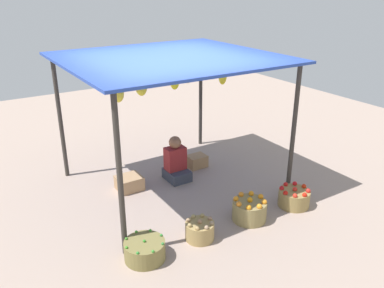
{
  "coord_description": "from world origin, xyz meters",
  "views": [
    {
      "loc": [
        -2.89,
        -5.22,
        3.17
      ],
      "look_at": [
        0.0,
        -0.63,
        0.95
      ],
      "focal_mm": 37.24,
      "sensor_mm": 36.0,
      "label": 1
    }
  ],
  "objects_px": {
    "wooden_crate_near_vendor": "(197,161)",
    "wooden_crate_stacked_rear": "(129,183)",
    "basket_potatoes": "(200,230)",
    "vendor_person": "(176,163)",
    "basket_green_chilies": "(145,250)",
    "basket_oranges": "(249,210)",
    "basket_red_tomatoes": "(294,198)"
  },
  "relations": [
    {
      "from": "wooden_crate_near_vendor",
      "to": "wooden_crate_stacked_rear",
      "type": "height_order",
      "value": "wooden_crate_stacked_rear"
    },
    {
      "from": "basket_potatoes",
      "to": "wooden_crate_near_vendor",
      "type": "distance_m",
      "value": 2.23
    },
    {
      "from": "vendor_person",
      "to": "basket_green_chilies",
      "type": "distance_m",
      "value": 2.17
    },
    {
      "from": "basket_oranges",
      "to": "wooden_crate_stacked_rear",
      "type": "xyz_separation_m",
      "value": [
        -1.08,
        1.75,
        -0.04
      ]
    },
    {
      "from": "basket_potatoes",
      "to": "wooden_crate_stacked_rear",
      "type": "height_order",
      "value": "basket_potatoes"
    },
    {
      "from": "basket_potatoes",
      "to": "wooden_crate_near_vendor",
      "type": "height_order",
      "value": "basket_potatoes"
    },
    {
      "from": "basket_potatoes",
      "to": "wooden_crate_near_vendor",
      "type": "bearing_deg",
      "value": 58.24
    },
    {
      "from": "basket_oranges",
      "to": "basket_red_tomatoes",
      "type": "distance_m",
      "value": 0.83
    },
    {
      "from": "wooden_crate_near_vendor",
      "to": "vendor_person",
      "type": "bearing_deg",
      "value": -158.28
    },
    {
      "from": "wooden_crate_near_vendor",
      "to": "basket_potatoes",
      "type": "bearing_deg",
      "value": -121.76
    },
    {
      "from": "vendor_person",
      "to": "wooden_crate_stacked_rear",
      "type": "xyz_separation_m",
      "value": [
        -0.83,
        0.09,
        -0.18
      ]
    },
    {
      "from": "basket_red_tomatoes",
      "to": "wooden_crate_stacked_rear",
      "type": "relative_size",
      "value": 1.18
    },
    {
      "from": "basket_red_tomatoes",
      "to": "wooden_crate_stacked_rear",
      "type": "xyz_separation_m",
      "value": [
        -1.91,
        1.81,
        -0.02
      ]
    },
    {
      "from": "basket_oranges",
      "to": "wooden_crate_stacked_rear",
      "type": "distance_m",
      "value": 2.05
    },
    {
      "from": "vendor_person",
      "to": "basket_oranges",
      "type": "height_order",
      "value": "vendor_person"
    },
    {
      "from": "basket_oranges",
      "to": "wooden_crate_near_vendor",
      "type": "height_order",
      "value": "basket_oranges"
    },
    {
      "from": "vendor_person",
      "to": "basket_red_tomatoes",
      "type": "bearing_deg",
      "value": -58.06
    },
    {
      "from": "wooden_crate_stacked_rear",
      "to": "basket_green_chilies",
      "type": "bearing_deg",
      "value": -108.03
    },
    {
      "from": "basket_green_chilies",
      "to": "wooden_crate_near_vendor",
      "type": "bearing_deg",
      "value": 43.67
    },
    {
      "from": "basket_potatoes",
      "to": "basket_green_chilies",
      "type": "bearing_deg",
      "value": 178.81
    },
    {
      "from": "basket_potatoes",
      "to": "basket_red_tomatoes",
      "type": "relative_size",
      "value": 0.81
    },
    {
      "from": "vendor_person",
      "to": "basket_potatoes",
      "type": "height_order",
      "value": "vendor_person"
    },
    {
      "from": "basket_green_chilies",
      "to": "basket_oranges",
      "type": "bearing_deg",
      "value": -0.18
    },
    {
      "from": "basket_oranges",
      "to": "wooden_crate_stacked_rear",
      "type": "height_order",
      "value": "basket_oranges"
    },
    {
      "from": "basket_potatoes",
      "to": "basket_red_tomatoes",
      "type": "height_order",
      "value": "basket_red_tomatoes"
    },
    {
      "from": "basket_green_chilies",
      "to": "wooden_crate_stacked_rear",
      "type": "xyz_separation_m",
      "value": [
        0.57,
        1.74,
        -0.01
      ]
    },
    {
      "from": "basket_oranges",
      "to": "wooden_crate_near_vendor",
      "type": "distance_m",
      "value": 1.91
    },
    {
      "from": "basket_oranges",
      "to": "basket_red_tomatoes",
      "type": "height_order",
      "value": "basket_oranges"
    },
    {
      "from": "vendor_person",
      "to": "basket_potatoes",
      "type": "relative_size",
      "value": 2.03
    },
    {
      "from": "basket_potatoes",
      "to": "basket_oranges",
      "type": "distance_m",
      "value": 0.85
    },
    {
      "from": "basket_oranges",
      "to": "wooden_crate_near_vendor",
      "type": "bearing_deg",
      "value": 80.35
    },
    {
      "from": "wooden_crate_near_vendor",
      "to": "wooden_crate_stacked_rear",
      "type": "bearing_deg",
      "value": -174.36
    }
  ]
}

